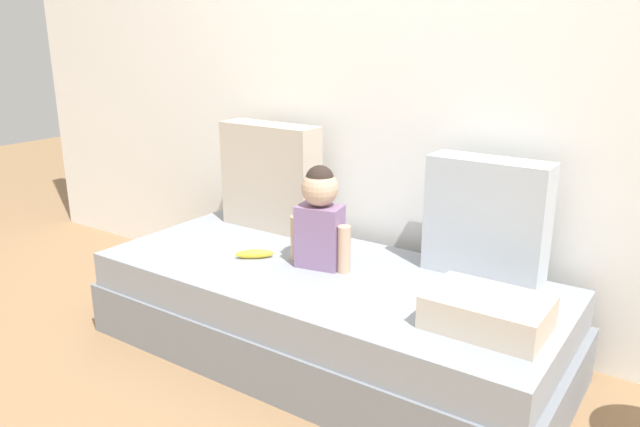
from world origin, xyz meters
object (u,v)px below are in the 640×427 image
object	(u,v)px
toddler	(320,215)
folded_blanket	(487,312)
couch	(325,314)
throw_pillow_right	(486,218)
throw_pillow_left	(271,177)
banana	(255,254)

from	to	relation	value
toddler	folded_blanket	bearing A→B (deg)	-10.46
couch	throw_pillow_right	bearing A→B (deg)	31.11
folded_blanket	toddler	bearing A→B (deg)	169.54
throw_pillow_left	couch	bearing A→B (deg)	-31.11
banana	folded_blanket	xyz separation A→B (m)	(1.08, -0.06, 0.04)
throw_pillow_left	toddler	world-z (taller)	throw_pillow_left
throw_pillow_left	throw_pillow_right	xyz separation A→B (m)	(1.12, 0.00, -0.02)
folded_blanket	banana	bearing A→B (deg)	177.04
throw_pillow_right	folded_blanket	xyz separation A→B (m)	(0.18, -0.45, -0.19)
folded_blanket	throw_pillow_right	bearing A→B (deg)	111.80
toddler	banana	distance (m)	0.37
throw_pillow_left	toddler	size ratio (longest dim) A/B	1.20
throw_pillow_left	banana	distance (m)	0.51
couch	folded_blanket	xyz separation A→B (m)	(0.74, -0.11, 0.26)
couch	toddler	distance (m)	0.43
couch	folded_blanket	size ratio (longest dim) A/B	5.10
throw_pillow_right	couch	bearing A→B (deg)	-148.89
couch	banana	xyz separation A→B (m)	(-0.34, -0.05, 0.22)
toddler	folded_blanket	world-z (taller)	toddler
throw_pillow_left	banana	size ratio (longest dim) A/B	3.13
toddler	banana	world-z (taller)	toddler
throw_pillow_left	toddler	xyz separation A→B (m)	(0.51, -0.30, -0.04)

